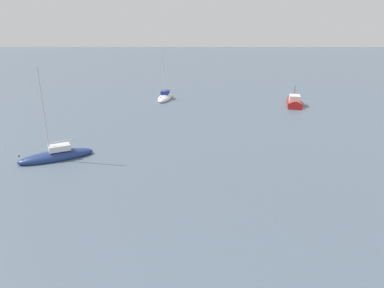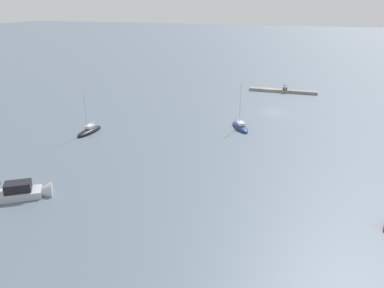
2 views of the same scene
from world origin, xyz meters
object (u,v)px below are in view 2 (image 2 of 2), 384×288
object	(u,v)px
person_seated_brown_right	(284,89)
motorboat_grey_mid	(24,193)
person_seated_grey_left	(286,89)
sailboat_navy_mid	(240,127)
sailboat_black_near	(89,131)
umbrella_open_navy	(285,85)

from	to	relation	value
person_seated_brown_right	motorboat_grey_mid	bearing A→B (deg)	70.48
person_seated_grey_left	person_seated_brown_right	size ratio (longest dim) A/B	1.00
person_seated_grey_left	sailboat_navy_mid	xyz separation A→B (m)	(5.01, 28.98, -0.59)
person_seated_grey_left	sailboat_black_near	distance (m)	47.50
motorboat_grey_mid	sailboat_black_near	bearing A→B (deg)	158.87
sailboat_black_near	sailboat_navy_mid	bearing A→B (deg)	-152.65
motorboat_grey_mid	umbrella_open_navy	bearing A→B (deg)	125.22
person_seated_brown_right	motorboat_grey_mid	xyz separation A→B (m)	(22.41, 59.61, -0.45)
motorboat_grey_mid	person_seated_brown_right	bearing A→B (deg)	125.42
person_seated_grey_left	motorboat_grey_mid	bearing A→B (deg)	70.01
sailboat_navy_mid	motorboat_grey_mid	bearing A→B (deg)	-150.90
person_seated_brown_right	sailboat_black_near	size ratio (longest dim) A/B	0.10
person_seated_grey_left	sailboat_navy_mid	world-z (taller)	sailboat_navy_mid
person_seated_brown_right	motorboat_grey_mid	size ratio (longest dim) A/B	0.10
umbrella_open_navy	sailboat_black_near	world-z (taller)	sailboat_black_near
person_seated_grey_left	umbrella_open_navy	xyz separation A→B (m)	(0.28, -0.10, 0.86)
person_seated_grey_left	sailboat_black_near	xyz separation A→B (m)	(27.78, 38.53, -0.59)
person_seated_brown_right	umbrella_open_navy	size ratio (longest dim) A/B	0.57
umbrella_open_navy	motorboat_grey_mid	xyz separation A→B (m)	(22.69, 59.71, -1.30)
person_seated_brown_right	motorboat_grey_mid	world-z (taller)	motorboat_grey_mid
umbrella_open_navy	sailboat_black_near	bearing A→B (deg)	54.55
sailboat_black_near	sailboat_navy_mid	xyz separation A→B (m)	(-22.76, -9.54, 0.01)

